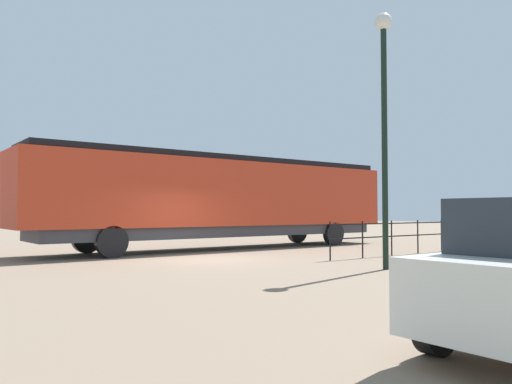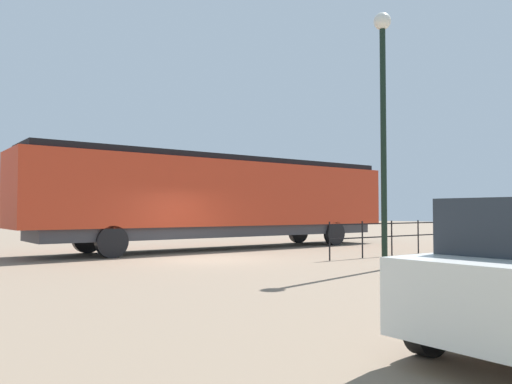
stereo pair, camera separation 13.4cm
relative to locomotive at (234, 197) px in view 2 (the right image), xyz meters
name	(u,v)px [view 2 (the right image)]	position (x,y,z in m)	size (l,w,h in m)	color
ground_plane	(208,259)	(3.61, -3.50, -2.20)	(120.00, 120.00, 0.00)	#84705B
locomotive	(234,197)	(0.00, 0.00, 0.00)	(2.83, 16.74, 3.88)	red
lamp_post	(383,98)	(9.03, -1.19, 2.51)	(0.48, 0.48, 7.09)	black
platform_fence	(430,232)	(6.40, 4.83, -1.40)	(0.05, 10.99, 1.25)	black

